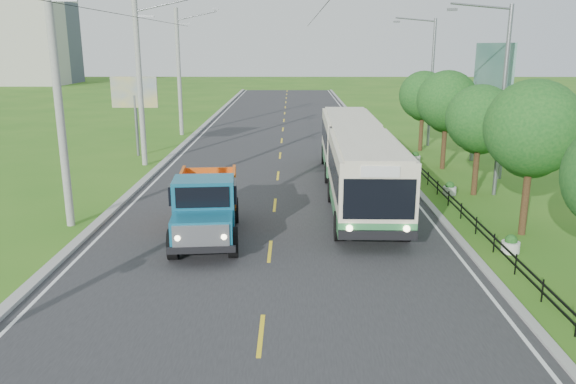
{
  "coord_description": "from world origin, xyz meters",
  "views": [
    {
      "loc": [
        0.78,
        -12.91,
        7.19
      ],
      "look_at": [
        0.64,
        7.22,
        1.9
      ],
      "focal_mm": 35.0,
      "sensor_mm": 36.0,
      "label": 1
    }
  ],
  "objects_px": {
    "tree_back": "(424,98)",
    "dump_truck": "(206,202)",
    "streetlight_mid": "(500,95)",
    "billboard_left": "(135,97)",
    "tree_fifth": "(447,104)",
    "billboard_right": "(492,78)",
    "planter_near": "(511,245)",
    "tree_fourth": "(480,122)",
    "pole_far": "(179,72)",
    "streetlight_far": "(430,78)",
    "planter_mid": "(450,189)",
    "bus": "(356,154)",
    "planter_far": "(415,158)",
    "pole_near": "(59,101)",
    "pole_mid": "(140,81)",
    "tree_third": "(533,133)"
  },
  "relations": [
    {
      "from": "tree_back",
      "to": "dump_truck",
      "type": "xyz_separation_m",
      "value": [
        -12.32,
        -18.67,
        -2.21
      ]
    },
    {
      "from": "streetlight_mid",
      "to": "billboard_left",
      "type": "xyz_separation_m",
      "value": [
        -20.14,
        10.0,
        -1.04
      ]
    },
    {
      "from": "tree_fifth",
      "to": "billboard_right",
      "type": "height_order",
      "value": "billboard_right"
    },
    {
      "from": "planter_near",
      "to": "billboard_left",
      "type": "distance_m",
      "value": 25.78
    },
    {
      "from": "tree_fourth",
      "to": "dump_truck",
      "type": "xyz_separation_m",
      "value": [
        -12.32,
        -6.67,
        -2.14
      ]
    },
    {
      "from": "tree_fourth",
      "to": "streetlight_mid",
      "type": "bearing_deg",
      "value": -10.15
    },
    {
      "from": "pole_far",
      "to": "streetlight_far",
      "type": "relative_size",
      "value": 1.1
    },
    {
      "from": "pole_far",
      "to": "dump_truck",
      "type": "xyz_separation_m",
      "value": [
        5.79,
        -25.53,
        -3.65
      ]
    },
    {
      "from": "planter_mid",
      "to": "billboard_right",
      "type": "distance_m",
      "value": 8.68
    },
    {
      "from": "streetlight_mid",
      "to": "dump_truck",
      "type": "xyz_separation_m",
      "value": [
        -13.11,
        -6.53,
        -3.46
      ]
    },
    {
      "from": "bus",
      "to": "planter_near",
      "type": "bearing_deg",
      "value": -59.31
    },
    {
      "from": "bus",
      "to": "planter_far",
      "type": "bearing_deg",
      "value": 60.23
    },
    {
      "from": "tree_fifth",
      "to": "streetlight_far",
      "type": "xyz_separation_m",
      "value": [
        0.79,
        7.86,
        1.05
      ]
    },
    {
      "from": "pole_near",
      "to": "pole_far",
      "type": "relative_size",
      "value": 1.0
    },
    {
      "from": "pole_far",
      "to": "dump_truck",
      "type": "relative_size",
      "value": 1.6
    },
    {
      "from": "pole_mid",
      "to": "tree_fourth",
      "type": "relative_size",
      "value": 1.85
    },
    {
      "from": "tree_fourth",
      "to": "tree_back",
      "type": "distance_m",
      "value": 12.0
    },
    {
      "from": "planter_mid",
      "to": "billboard_left",
      "type": "height_order",
      "value": "billboard_left"
    },
    {
      "from": "billboard_left",
      "to": "tree_back",
      "type": "bearing_deg",
      "value": 6.31
    },
    {
      "from": "pole_mid",
      "to": "streetlight_mid",
      "type": "height_order",
      "value": "pole_mid"
    },
    {
      "from": "streetlight_mid",
      "to": "planter_far",
      "type": "bearing_deg",
      "value": 104.32
    },
    {
      "from": "pole_mid",
      "to": "planter_mid",
      "type": "distance_m",
      "value": 18.88
    },
    {
      "from": "pole_near",
      "to": "planter_mid",
      "type": "relative_size",
      "value": 14.93
    },
    {
      "from": "tree_third",
      "to": "billboard_right",
      "type": "bearing_deg",
      "value": 78.36
    },
    {
      "from": "bus",
      "to": "pole_near",
      "type": "bearing_deg",
      "value": -155.93
    },
    {
      "from": "tree_fourth",
      "to": "planter_far",
      "type": "bearing_deg",
      "value": 99.08
    },
    {
      "from": "tree_fifth",
      "to": "dump_truck",
      "type": "distance_m",
      "value": 17.84
    },
    {
      "from": "planter_far",
      "to": "billboard_right",
      "type": "height_order",
      "value": "billboard_right"
    },
    {
      "from": "pole_near",
      "to": "billboard_left",
      "type": "bearing_deg",
      "value": 94.72
    },
    {
      "from": "planter_near",
      "to": "billboard_right",
      "type": "distance_m",
      "value": 15.34
    },
    {
      "from": "bus",
      "to": "tree_back",
      "type": "bearing_deg",
      "value": 64.71
    },
    {
      "from": "tree_fourth",
      "to": "planter_mid",
      "type": "height_order",
      "value": "tree_fourth"
    },
    {
      "from": "planter_near",
      "to": "bus",
      "type": "xyz_separation_m",
      "value": [
        -4.66,
        8.19,
        1.7
      ]
    },
    {
      "from": "streetlight_mid",
      "to": "billboard_right",
      "type": "relative_size",
      "value": 1.24
    },
    {
      "from": "pole_far",
      "to": "pole_mid",
      "type": "bearing_deg",
      "value": -90.0
    },
    {
      "from": "tree_fifth",
      "to": "planter_far",
      "type": "height_order",
      "value": "tree_fifth"
    },
    {
      "from": "pole_mid",
      "to": "pole_far",
      "type": "xyz_separation_m",
      "value": [
        0.0,
        12.0,
        0.0
      ]
    },
    {
      "from": "pole_far",
      "to": "bus",
      "type": "xyz_separation_m",
      "value": [
        12.2,
        -18.81,
        -3.11
      ]
    },
    {
      "from": "pole_mid",
      "to": "tree_fifth",
      "type": "distance_m",
      "value": 18.18
    },
    {
      "from": "tree_back",
      "to": "planter_far",
      "type": "relative_size",
      "value": 8.21
    },
    {
      "from": "pole_far",
      "to": "dump_truck",
      "type": "distance_m",
      "value": 26.43
    },
    {
      "from": "planter_mid",
      "to": "pole_far",
      "type": "bearing_deg",
      "value": 131.59
    },
    {
      "from": "tree_third",
      "to": "billboard_left",
      "type": "height_order",
      "value": "tree_third"
    },
    {
      "from": "pole_near",
      "to": "planter_near",
      "type": "distance_m",
      "value": 17.79
    },
    {
      "from": "planter_near",
      "to": "billboard_left",
      "type": "xyz_separation_m",
      "value": [
        -18.1,
        18.0,
        3.58
      ]
    },
    {
      "from": "pole_far",
      "to": "tree_back",
      "type": "relative_size",
      "value": 1.82
    },
    {
      "from": "pole_near",
      "to": "pole_mid",
      "type": "distance_m",
      "value": 12.0
    },
    {
      "from": "pole_mid",
      "to": "tree_back",
      "type": "distance_m",
      "value": 18.89
    },
    {
      "from": "pole_far",
      "to": "planter_near",
      "type": "xyz_separation_m",
      "value": [
        16.86,
        -27.0,
        -4.81
      ]
    },
    {
      "from": "pole_near",
      "to": "tree_back",
      "type": "relative_size",
      "value": 1.82
    }
  ]
}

